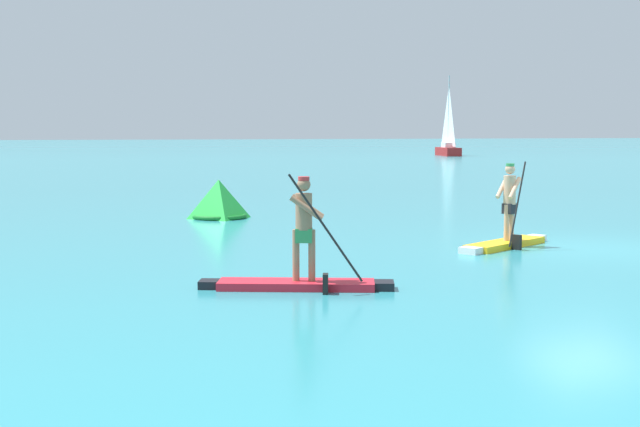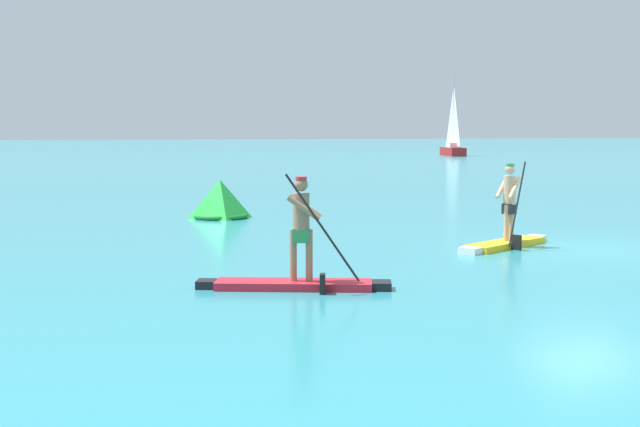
{
  "view_description": "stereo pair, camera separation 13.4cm",
  "coord_description": "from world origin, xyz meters",
  "px_view_note": "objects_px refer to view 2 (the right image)",
  "views": [
    {
      "loc": [
        -10.8,
        -15.43,
        2.47
      ],
      "look_at": [
        -4.9,
        2.99,
        0.61
      ],
      "focal_mm": 48.55,
      "sensor_mm": 36.0,
      "label": 1
    },
    {
      "loc": [
        -10.67,
        -15.47,
        2.47
      ],
      "look_at": [
        -4.9,
        2.99,
        0.61
      ],
      "focal_mm": 48.55,
      "sensor_mm": 36.0,
      "label": 2
    }
  ],
  "objects_px": {
    "sailboat_right_horizon": "(453,145)",
    "paddleboarder_mid_center": "(506,230)",
    "paddleboarder_near_left": "(297,266)",
    "race_marker_buoy": "(220,201)"
  },
  "relations": [
    {
      "from": "paddleboarder_near_left",
      "to": "sailboat_right_horizon",
      "type": "bearing_deg",
      "value": 82.01
    },
    {
      "from": "paddleboarder_near_left",
      "to": "race_marker_buoy",
      "type": "height_order",
      "value": "paddleboarder_near_left"
    },
    {
      "from": "sailboat_right_horizon",
      "to": "paddleboarder_mid_center",
      "type": "bearing_deg",
      "value": 166.44
    },
    {
      "from": "paddleboarder_mid_center",
      "to": "race_marker_buoy",
      "type": "relative_size",
      "value": 1.8
    },
    {
      "from": "paddleboarder_near_left",
      "to": "paddleboarder_mid_center",
      "type": "xyz_separation_m",
      "value": [
        5.56,
        3.33,
        0.0
      ]
    },
    {
      "from": "paddleboarder_near_left",
      "to": "sailboat_right_horizon",
      "type": "xyz_separation_m",
      "value": [
        33.97,
        63.97,
        0.65
      ]
    },
    {
      "from": "paddleboarder_mid_center",
      "to": "race_marker_buoy",
      "type": "bearing_deg",
      "value": -89.59
    },
    {
      "from": "paddleboarder_mid_center",
      "to": "race_marker_buoy",
      "type": "distance_m",
      "value": 9.11
    },
    {
      "from": "paddleboarder_near_left",
      "to": "sailboat_right_horizon",
      "type": "distance_m",
      "value": 72.43
    },
    {
      "from": "paddleboarder_near_left",
      "to": "paddleboarder_mid_center",
      "type": "relative_size",
      "value": 1.07
    }
  ]
}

